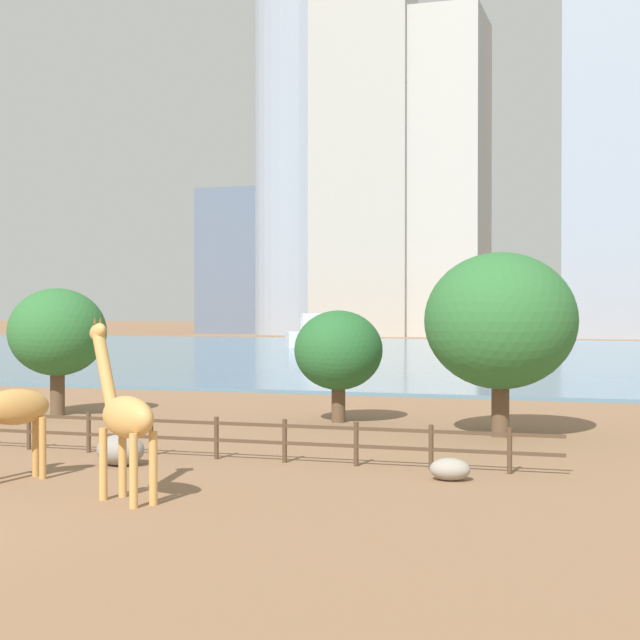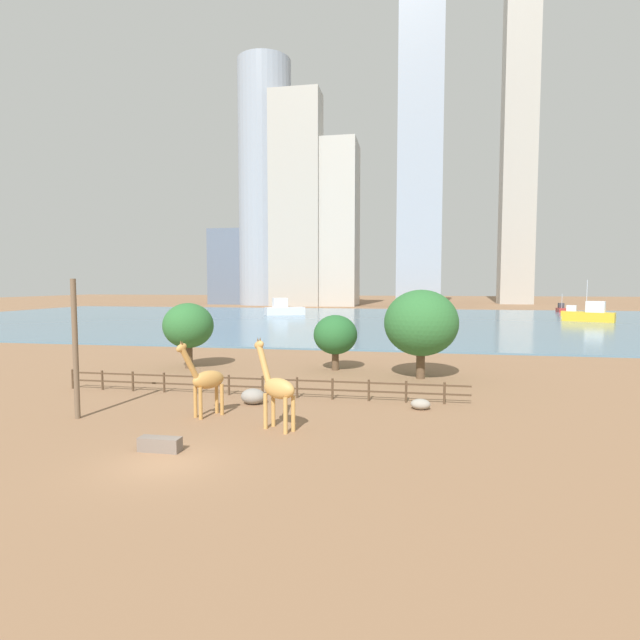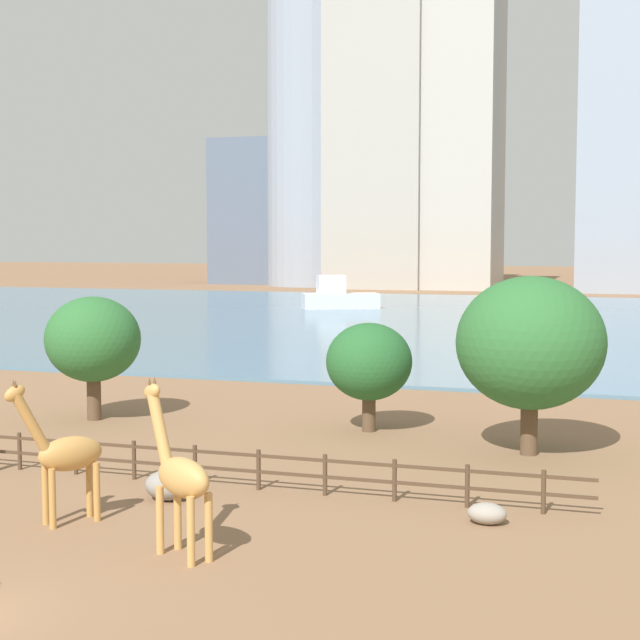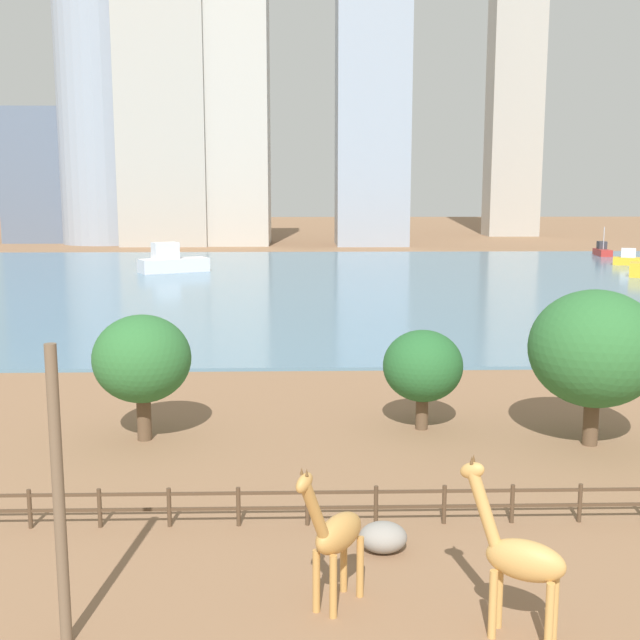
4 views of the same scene
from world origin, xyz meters
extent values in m
plane|color=#8C6647|center=(0.00, 80.00, 0.00)|extent=(400.00, 400.00, 0.00)
cube|color=slate|center=(0.00, 77.00, 0.10)|extent=(180.00, 86.00, 0.20)
cylinder|color=tan|center=(2.56, 5.29, 0.87)|extent=(0.27, 0.27, 1.74)
cylinder|color=tan|center=(2.83, 5.76, 0.87)|extent=(0.27, 0.27, 1.74)
cylinder|color=tan|center=(3.74, 4.63, 0.87)|extent=(0.27, 0.27, 1.74)
cylinder|color=tan|center=(4.00, 5.10, 0.87)|extent=(0.27, 0.27, 1.74)
ellipsoid|color=tan|center=(3.28, 5.20, 2.04)|extent=(2.06, 1.61, 1.01)
cylinder|color=tan|center=(2.37, 5.71, 3.15)|extent=(0.97, 0.73, 1.92)
ellipsoid|color=tan|center=(2.09, 5.86, 4.06)|extent=(0.78, 0.63, 0.59)
cone|color=brown|center=(2.05, 5.80, 4.35)|extent=(0.12, 0.12, 0.18)
cone|color=brown|center=(2.13, 5.93, 4.35)|extent=(0.12, 0.12, 0.18)
cylinder|color=#C18C47|center=(-1.26, 6.31, 0.84)|extent=(0.27, 0.27, 1.68)
cylinder|color=#C18C47|center=(-1.69, 6.61, 0.84)|extent=(0.27, 0.27, 1.68)
cylinder|color=#C18C47|center=(-0.50, 7.36, 0.84)|extent=(0.27, 0.27, 1.68)
cylinder|color=#C18C47|center=(-0.92, 7.67, 0.84)|extent=(0.27, 0.27, 1.68)
ellipsoid|color=#C18C47|center=(-1.09, 6.99, 1.98)|extent=(1.69, 1.95, 0.98)
cylinder|color=#C18C47|center=(-1.75, 6.08, 3.00)|extent=(0.89, 1.08, 1.80)
ellipsoid|color=#C18C47|center=(-1.99, 5.74, 3.83)|extent=(0.66, 0.76, 0.62)
cone|color=brown|center=(-1.93, 5.70, 4.12)|extent=(0.12, 0.12, 0.18)
cone|color=brown|center=(-2.06, 5.79, 4.12)|extent=(0.12, 0.12, 0.18)
cylinder|color=brown|center=(-7.73, 5.32, 3.68)|extent=(0.28, 0.28, 7.36)
ellipsoid|color=gray|center=(0.40, 10.01, 0.46)|extent=(1.45, 1.22, 0.91)
ellipsoid|color=gray|center=(10.10, 10.46, 0.30)|extent=(1.11, 0.81, 0.61)
cube|color=#72665B|center=(-0.90, 1.31, 0.30)|extent=(1.80, 0.60, 0.60)
cylinder|color=#4C3826|center=(-13.00, 12.00, 0.65)|extent=(0.14, 0.14, 1.30)
cylinder|color=#4C3826|center=(-10.77, 12.00, 0.65)|extent=(0.14, 0.14, 1.30)
cylinder|color=#4C3826|center=(-8.54, 12.00, 0.65)|extent=(0.14, 0.14, 1.30)
cylinder|color=#4C3826|center=(-6.31, 12.00, 0.65)|extent=(0.14, 0.14, 1.30)
cylinder|color=#4C3826|center=(-4.09, 12.00, 0.65)|extent=(0.14, 0.14, 1.30)
cylinder|color=#4C3826|center=(-1.86, 12.00, 0.65)|extent=(0.14, 0.14, 1.30)
cylinder|color=#4C3826|center=(0.37, 12.00, 0.65)|extent=(0.14, 0.14, 1.30)
cylinder|color=#4C3826|center=(2.60, 12.00, 0.65)|extent=(0.14, 0.14, 1.30)
cylinder|color=#4C3826|center=(4.83, 12.00, 0.65)|extent=(0.14, 0.14, 1.30)
cylinder|color=#4C3826|center=(7.06, 12.00, 0.65)|extent=(0.14, 0.14, 1.30)
cylinder|color=#4C3826|center=(9.28, 12.00, 0.65)|extent=(0.14, 0.14, 1.30)
cylinder|color=#4C3826|center=(11.51, 12.00, 0.65)|extent=(0.14, 0.14, 1.30)
cube|color=#4C3826|center=(0.00, 12.00, 1.10)|extent=(26.10, 0.08, 0.10)
cube|color=#4C3826|center=(0.00, 12.00, 0.59)|extent=(26.10, 0.08, 0.10)
cylinder|color=brown|center=(-8.82, 21.09, 0.96)|extent=(0.62, 0.62, 1.92)
ellipsoid|color=#2D6B33|center=(-8.82, 21.09, 3.60)|extent=(4.19, 4.19, 3.77)
cylinder|color=brown|center=(10.27, 19.89, 1.00)|extent=(0.64, 0.64, 1.99)
ellipsoid|color=#2D6B33|center=(10.27, 19.89, 4.18)|extent=(5.48, 5.48, 4.93)
cylinder|color=brown|center=(3.45, 22.34, 0.75)|extent=(0.56, 0.56, 1.49)
ellipsoid|color=#26602D|center=(3.45, 22.34, 2.93)|extent=(3.58, 3.58, 3.23)
cube|color=gold|center=(41.57, 80.51, 1.05)|extent=(8.95, 6.36, 1.69)
cube|color=silver|center=(42.52, 80.06, 2.91)|extent=(3.62, 3.14, 2.03)
cylinder|color=silver|center=(41.18, 80.70, 4.85)|extent=(0.16, 0.16, 5.92)
cube|color=#B22D28|center=(45.48, 111.42, 0.70)|extent=(2.25, 5.12, 0.99)
cube|color=#333338|center=(45.54, 112.04, 1.79)|extent=(1.36, 1.89, 1.19)
cylinder|color=silver|center=(45.45, 111.17, 2.94)|extent=(0.13, 0.13, 3.48)
cube|color=silver|center=(-17.87, 88.86, 1.06)|extent=(9.01, 6.68, 1.71)
cube|color=silver|center=(-18.82, 88.37, 2.94)|extent=(3.68, 3.24, 2.05)
cube|color=gold|center=(43.88, 96.06, 0.72)|extent=(5.53, 3.69, 1.04)
cube|color=silver|center=(43.28, 96.30, 1.87)|extent=(2.21, 1.86, 1.25)
cylinder|color=#939EAD|center=(-38.80, 144.94, 39.95)|extent=(17.57, 17.57, 79.90)
cube|color=#B7B2A8|center=(-15.65, 142.10, 25.91)|extent=(16.19, 15.70, 51.83)
cube|color=slate|center=(-50.53, 150.22, 12.92)|extent=(17.27, 13.76, 25.84)
cube|color=#ADA89E|center=(-26.65, 138.17, 33.38)|extent=(15.85, 9.65, 66.75)
cube|color=#ADA89E|center=(45.38, 166.90, 54.64)|extent=(11.11, 8.21, 109.27)
cube|color=#939EAD|center=(11.56, 138.95, 52.98)|extent=(13.11, 12.75, 105.97)
camera|label=1|loc=(14.71, -15.65, 4.67)|focal=55.00mm
camera|label=2|loc=(9.49, -17.81, 7.09)|focal=28.00mm
camera|label=3|loc=(13.96, -16.63, 7.99)|focal=55.00mm
camera|label=4|loc=(-2.11, -12.59, 10.86)|focal=45.00mm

